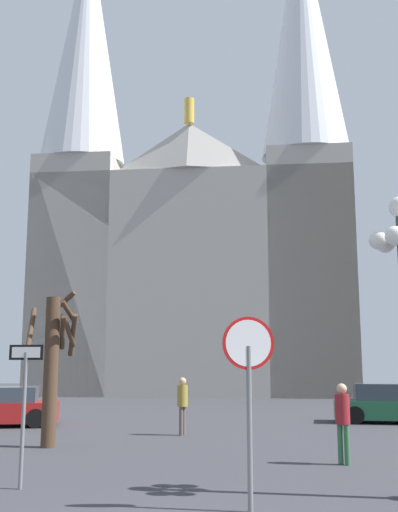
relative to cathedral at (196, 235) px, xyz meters
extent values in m
cube|color=#ADA89E|center=(0.07, 1.50, -4.01)|extent=(22.41, 14.86, 15.06)
pyramid|color=#ADA89E|center=(-0.20, -4.44, 5.27)|extent=(7.71, 2.34, 3.50)
cylinder|color=gold|center=(-0.20, -4.44, 7.92)|extent=(0.70, 0.70, 1.80)
cube|color=#ADA89E|center=(-8.20, -2.27, -3.33)|extent=(5.87, 5.87, 16.42)
cone|color=silver|center=(-8.20, -2.27, 14.52)|extent=(6.19, 6.19, 19.29)
cube|color=#ADA89E|center=(7.96, -2.99, -3.33)|extent=(5.87, 5.87, 16.42)
cone|color=silver|center=(7.96, -2.99, 14.52)|extent=(6.19, 6.19, 19.29)
cylinder|color=slate|center=(3.17, -35.65, -10.33)|extent=(0.08, 0.08, 2.43)
cylinder|color=red|center=(3.17, -35.65, -9.08)|extent=(0.80, 0.22, 0.81)
cylinder|color=white|center=(3.17, -35.67, -9.08)|extent=(0.70, 0.17, 0.72)
cylinder|color=slate|center=(-0.81, -34.19, -10.37)|extent=(0.07, 0.07, 2.36)
cube|color=black|center=(-0.81, -34.19, -9.19)|extent=(0.63, 0.05, 0.27)
cube|color=white|center=(-0.81, -34.21, -9.19)|extent=(0.53, 0.02, 0.19)
sphere|color=white|center=(5.65, -34.26, -7.27)|extent=(0.33, 0.33, 0.33)
cylinder|color=#2D3833|center=(5.75, -34.43, -7.27)|extent=(0.37, 0.24, 0.05)
sphere|color=white|center=(5.46, -34.60, -7.27)|extent=(0.33, 0.33, 0.33)
cylinder|color=#2D3833|center=(5.65, -34.60, -7.27)|extent=(0.05, 0.39, 0.05)
sphere|color=white|center=(5.65, -34.94, -7.27)|extent=(0.33, 0.33, 0.33)
cylinder|color=#2D3833|center=(5.75, -34.77, -7.27)|extent=(0.37, 0.24, 0.05)
cylinder|color=#473323|center=(-1.95, -28.83, -9.59)|extent=(0.38, 0.38, 3.92)
cylinder|color=#473323|center=(-1.70, -28.76, -8.56)|extent=(0.31, 0.66, 0.92)
cylinder|color=#473323|center=(-1.81, -28.47, -7.75)|extent=(0.85, 0.43, 0.67)
cylinder|color=#473323|center=(-1.50, -28.86, -8.54)|extent=(0.19, 0.99, 0.83)
cylinder|color=#473323|center=(-1.45, -28.65, -8.64)|extent=(0.53, 1.15, 1.12)
cylinder|color=#473323|center=(-1.50, -28.91, -8.04)|extent=(0.29, 1.00, 0.64)
cylinder|color=#473323|center=(-2.50, -28.95, -8.47)|extent=(0.38, 1.21, 1.22)
cube|color=#1E5B38|center=(8.79, -21.51, -11.07)|extent=(4.66, 2.32, 0.65)
cube|color=#333D47|center=(8.57, -21.48, -10.43)|extent=(2.68, 1.90, 0.61)
cylinder|color=black|center=(7.39, -20.52, -11.22)|extent=(0.66, 0.30, 0.64)
cylinder|color=black|center=(7.18, -22.10, -11.22)|extent=(0.66, 0.30, 0.64)
cube|color=#333D47|center=(-5.25, -23.55, -10.46)|extent=(2.73, 2.16, 0.51)
cylinder|color=black|center=(-3.84, -24.08, -11.22)|extent=(0.67, 0.36, 0.64)
cylinder|color=black|center=(-4.21, -22.46, -11.22)|extent=(0.67, 0.36, 0.64)
cylinder|color=#594C47|center=(1.33, -25.82, -11.12)|extent=(0.12, 0.12, 0.85)
cylinder|color=#594C47|center=(1.27, -25.97, -11.12)|extent=(0.12, 0.12, 0.85)
cylinder|color=olive|center=(1.30, -25.89, -10.37)|extent=(0.32, 0.32, 0.64)
sphere|color=tan|center=(1.30, -25.89, -9.93)|extent=(0.23, 0.23, 0.23)
cylinder|color=#33663F|center=(5.34, -31.25, -11.12)|extent=(0.12, 0.12, 0.85)
cylinder|color=#33663F|center=(5.21, -31.14, -11.12)|extent=(0.12, 0.12, 0.85)
cylinder|color=maroon|center=(5.28, -31.20, -10.37)|extent=(0.32, 0.32, 0.64)
sphere|color=tan|center=(5.28, -31.20, -9.94)|extent=(0.23, 0.23, 0.23)
camera|label=1|loc=(3.00, -45.35, -9.38)|focal=43.73mm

